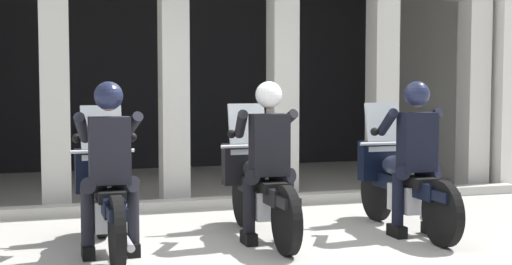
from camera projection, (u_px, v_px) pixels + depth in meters
The scene contains 9 objects.
ground_plane at pixel (201, 197), 10.04m from camera, with size 80.00×80.00×0.00m, color #A8A59E.
station_building at pixel (194, 50), 11.71m from camera, with size 8.53×4.56×3.37m.
kerb_strip at pixel (240, 202), 9.27m from camera, with size 8.03×0.24×0.12m, color #B7B5AD.
motorcycle_left at pixel (107, 197), 6.86m from camera, with size 0.62×2.04×1.35m.
police_officer_left at pixel (109, 154), 6.55m from camera, with size 0.63×0.61×1.58m.
motorcycle_center at pixel (260, 188), 7.42m from camera, with size 0.62×2.04×1.35m.
police_officer_center at pixel (268, 148), 7.12m from camera, with size 0.63×0.61×1.58m.
motorcycle_right at pixel (401, 184), 7.75m from camera, with size 0.62×2.04×1.35m.
police_officer_right at pixel (415, 145), 7.45m from camera, with size 0.63×0.61×1.58m.
Camera 1 is at (-2.20, -6.74, 1.59)m, focal length 51.33 mm.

